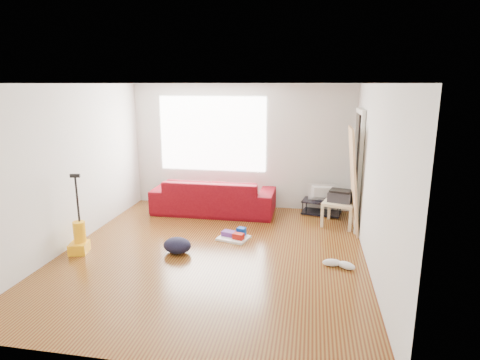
% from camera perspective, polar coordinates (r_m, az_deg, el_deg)
% --- Properties ---
extents(room, '(4.51, 5.01, 2.51)m').
position_cam_1_polar(room, '(5.90, -3.07, 1.34)').
color(room, '#4D1C0B').
rests_on(room, ground).
extents(sofa, '(2.38, 0.93, 0.70)m').
position_cam_1_polar(sofa, '(8.04, -3.69, -4.61)').
color(sofa, '#57020C').
rests_on(sofa, ground).
extents(tv_stand, '(0.80, 0.55, 0.28)m').
position_cam_1_polar(tv_stand, '(8.04, 11.52, -3.76)').
color(tv_stand, black).
rests_on(tv_stand, ground).
extents(tv, '(0.54, 0.07, 0.31)m').
position_cam_1_polar(tv, '(7.96, 11.62, -1.80)').
color(tv, black).
rests_on(tv, tv_stand).
extents(side_table, '(0.68, 0.68, 0.45)m').
position_cam_1_polar(side_table, '(7.43, 14.00, -3.50)').
color(side_table, beige).
rests_on(side_table, ground).
extents(printer, '(0.47, 0.40, 0.21)m').
position_cam_1_polar(printer, '(7.38, 14.08, -2.20)').
color(printer, '#26252D').
rests_on(printer, side_table).
extents(bucket, '(0.36, 0.36, 0.30)m').
position_cam_1_polar(bucket, '(7.93, -5.01, -4.89)').
color(bucket, '#20309A').
rests_on(bucket, ground).
extents(toilet_paper, '(0.11, 0.11, 0.10)m').
position_cam_1_polar(toilet_paper, '(7.90, -5.16, -3.43)').
color(toilet_paper, silver).
rests_on(toilet_paper, bucket).
extents(cleaning_tray, '(0.56, 0.49, 0.17)m').
position_cam_1_polar(cleaning_tray, '(6.68, -0.78, -7.95)').
color(cleaning_tray, white).
rests_on(cleaning_tray, ground).
extents(backpack, '(0.47, 0.40, 0.24)m').
position_cam_1_polar(backpack, '(6.26, -8.87, -10.17)').
color(backpack, black).
rests_on(backpack, ground).
extents(sneakers, '(0.47, 0.24, 0.11)m').
position_cam_1_polar(sneakers, '(5.87, 13.90, -11.52)').
color(sneakers, silver).
rests_on(sneakers, ground).
extents(vacuum, '(0.31, 0.34, 1.21)m').
position_cam_1_polar(vacuum, '(6.59, -21.90, -7.69)').
color(vacuum, '#FAAD12').
rests_on(vacuum, ground).
extents(door_panel, '(0.22, 0.72, 1.80)m').
position_cam_1_polar(door_panel, '(7.31, 15.38, -6.95)').
color(door_panel, '#B4754A').
rests_on(door_panel, ground).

